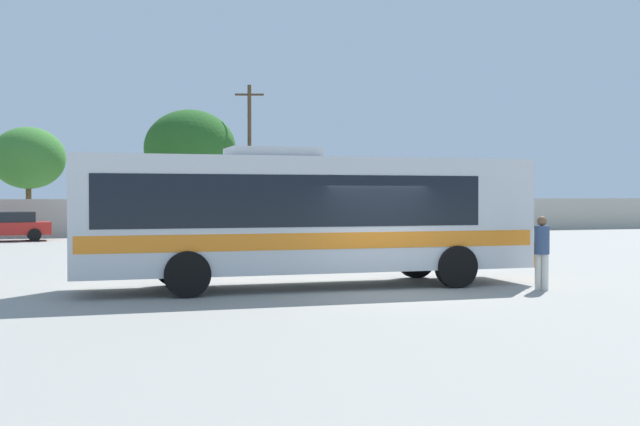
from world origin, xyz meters
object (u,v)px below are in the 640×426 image
object	(u,v)px
utility_pole_near	(250,155)
roadside_tree_midleft	(28,158)
coach_bus_silver_orange	(301,213)
attendant_by_bus_door	(542,248)
parked_car_second_red	(7,226)
roadside_tree_midright	(190,149)

from	to	relation	value
utility_pole_near	roadside_tree_midleft	xyz separation A→B (m)	(-13.04, 1.12, -0.31)
coach_bus_silver_orange	utility_pole_near	distance (m)	30.70
utility_pole_near	coach_bus_silver_orange	bearing A→B (deg)	-100.98
attendant_by_bus_door	utility_pole_near	xyz separation A→B (m)	(0.52, 32.39, 3.76)
attendant_by_bus_door	roadside_tree_midleft	bearing A→B (deg)	110.48
utility_pole_near	attendant_by_bus_door	bearing A→B (deg)	-90.93
coach_bus_silver_orange	utility_pole_near	xyz separation A→B (m)	(5.82, 30.00, 2.93)
parked_car_second_red	utility_pole_near	size ratio (longest dim) A/B	0.47
attendant_by_bus_door	roadside_tree_midright	xyz separation A→B (m)	(-3.16, 32.61, 4.14)
parked_car_second_red	roadside_tree_midright	world-z (taller)	roadside_tree_midright
utility_pole_near	roadside_tree_midright	size ratio (longest dim) A/B	1.22
coach_bus_silver_orange	parked_car_second_red	distance (m)	24.93
parked_car_second_red	roadside_tree_midleft	distance (m)	8.42
attendant_by_bus_door	utility_pole_near	bearing A→B (deg)	89.07
attendant_by_bus_door	roadside_tree_midleft	size ratio (longest dim) A/B	0.28
attendant_by_bus_door	utility_pole_near	world-z (taller)	utility_pole_near
roadside_tree_midleft	roadside_tree_midright	bearing A→B (deg)	-5.49
parked_car_second_red	coach_bus_silver_orange	bearing A→B (deg)	-71.21
coach_bus_silver_orange	parked_car_second_red	xyz separation A→B (m)	(-8.02, 23.58, -1.06)
coach_bus_silver_orange	utility_pole_near	size ratio (longest dim) A/B	1.24
attendant_by_bus_door	parked_car_second_red	bearing A→B (deg)	117.15
coach_bus_silver_orange	attendant_by_bus_door	bearing A→B (deg)	-24.34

